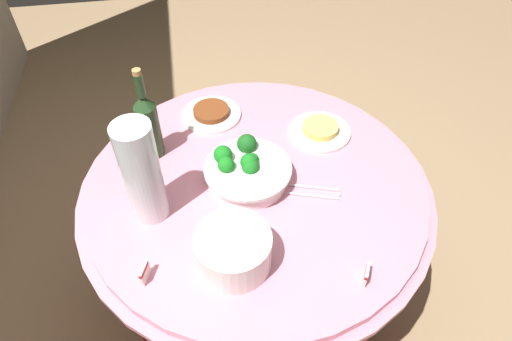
% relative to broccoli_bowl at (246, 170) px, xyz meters
% --- Properties ---
extents(ground_plane, '(6.00, 6.00, 0.00)m').
position_rel_broccoli_bowl_xyz_m(ground_plane, '(-0.01, -0.03, -0.78)').
color(ground_plane, '#9E7F5B').
extents(buffet_table, '(1.16, 1.16, 0.74)m').
position_rel_broccoli_bowl_xyz_m(buffet_table, '(-0.01, -0.03, -0.41)').
color(buffet_table, maroon).
rests_on(buffet_table, ground_plane).
extents(broccoli_bowl, '(0.28, 0.28, 0.11)m').
position_rel_broccoli_bowl_xyz_m(broccoli_bowl, '(0.00, 0.00, 0.00)').
color(broccoli_bowl, white).
rests_on(broccoli_bowl, buffet_table).
extents(plate_stack, '(0.21, 0.21, 0.11)m').
position_rel_broccoli_bowl_xyz_m(plate_stack, '(-0.30, 0.08, 0.01)').
color(plate_stack, white).
rests_on(plate_stack, buffet_table).
extents(wine_bottle, '(0.07, 0.07, 0.34)m').
position_rel_broccoli_bowl_xyz_m(wine_bottle, '(0.18, 0.30, 0.09)').
color(wine_bottle, '#213E1E').
rests_on(wine_bottle, buffet_table).
extents(decorative_fruit_vase, '(0.11, 0.11, 0.34)m').
position_rel_broccoli_bowl_xyz_m(decorative_fruit_vase, '(-0.09, 0.31, 0.11)').
color(decorative_fruit_vase, silver).
rests_on(decorative_fruit_vase, buffet_table).
extents(serving_tongs, '(0.09, 0.17, 0.01)m').
position_rel_broccoli_bowl_xyz_m(serving_tongs, '(-0.10, -0.21, -0.04)').
color(serving_tongs, silver).
rests_on(serving_tongs, buffet_table).
extents(food_plate_stir_fry, '(0.22, 0.22, 0.03)m').
position_rel_broccoli_bowl_xyz_m(food_plate_stir_fry, '(0.34, 0.08, -0.03)').
color(food_plate_stir_fry, white).
rests_on(food_plate_stir_fry, buffet_table).
extents(food_plate_noodles, '(0.22, 0.22, 0.04)m').
position_rel_broccoli_bowl_xyz_m(food_plate_noodles, '(0.18, -0.29, -0.03)').
color(food_plate_noodles, white).
rests_on(food_plate_noodles, buffet_table).
extents(label_placard_front, '(0.05, 0.03, 0.05)m').
position_rel_broccoli_bowl_xyz_m(label_placard_front, '(-0.42, -0.26, -0.01)').
color(label_placard_front, white).
rests_on(label_placard_front, buffet_table).
extents(label_placard_mid, '(0.05, 0.03, 0.05)m').
position_rel_broccoli_bowl_xyz_m(label_placard_mid, '(-0.32, 0.32, -0.01)').
color(label_placard_mid, white).
rests_on(label_placard_mid, buffet_table).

